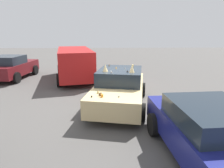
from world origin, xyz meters
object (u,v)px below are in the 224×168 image
at_px(art_car_decorated, 120,88).
at_px(parked_van_row_back_far, 75,62).
at_px(parked_sedan_far_right, 213,135).
at_px(parked_sedan_near_right, 11,67).

height_order(art_car_decorated, parked_van_row_back_far, parked_van_row_back_far).
xyz_separation_m(parked_van_row_back_far, parked_sedan_far_right, (-8.25, -4.29, -0.38)).
bearing_deg(parked_sedan_near_right, parked_sedan_far_right, -130.29).
bearing_deg(parked_sedan_near_right, parked_van_row_back_far, -90.02).
relative_size(art_car_decorated, parked_sedan_far_right, 1.07).
relative_size(parked_sedan_far_right, parked_sedan_near_right, 1.08).
xyz_separation_m(art_car_decorated, parked_sedan_far_right, (-3.76, -1.81, -0.03)).
height_order(parked_van_row_back_far, parked_sedan_far_right, parked_van_row_back_far).
bearing_deg(parked_sedan_far_right, art_car_decorated, -157.50).
height_order(art_car_decorated, parked_sedan_far_right, art_car_decorated).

